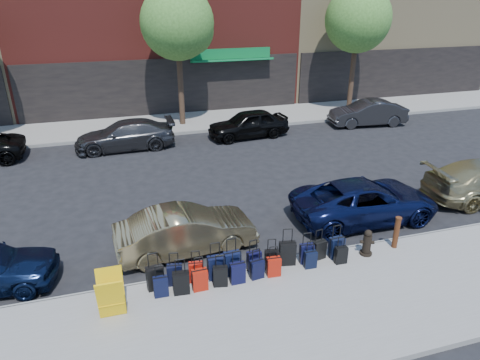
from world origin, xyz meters
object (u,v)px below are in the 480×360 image
object	(u,v)px
car_near_1	(186,231)
car_far_3	(368,113)
tree_right	(360,21)
display_rack	(111,295)
tree_center	(180,25)
car_far_2	(248,124)
car_far_1	(125,135)
suitcase_front_5	(254,261)
fire_hydrant	(367,243)
bollard	(396,232)
car_near_2	(365,201)

from	to	relation	value
car_near_1	car_far_3	bearing A→B (deg)	-56.00
tree_right	display_rack	bearing A→B (deg)	-134.65
tree_center	car_far_2	world-z (taller)	tree_center
car_near_1	car_far_1	distance (m)	9.76
display_rack	car_far_1	size ratio (longest dim) A/B	0.23
tree_center	display_rack	xyz separation A→B (m)	(-4.27, -14.96, -4.73)
suitcase_front_5	car_far_2	xyz separation A→B (m)	(3.41, 11.36, 0.28)
tree_right	fire_hydrant	distance (m)	17.14
tree_right	car_far_3	xyz separation A→B (m)	(-0.54, -2.75, -4.71)
display_rack	car_far_2	xyz separation A→B (m)	(7.10, 12.06, 0.03)
tree_right	car_far_2	bearing A→B (deg)	-159.31
fire_hydrant	bollard	xyz separation A→B (m)	(1.00, 0.09, 0.15)
tree_center	suitcase_front_5	world-z (taller)	tree_center
suitcase_front_5	fire_hydrant	size ratio (longest dim) A/B	1.14
fire_hydrant	car_far_2	bearing A→B (deg)	110.74
car_near_2	car_far_2	xyz separation A→B (m)	(-1.08, 9.47, 0.03)
tree_center	bollard	world-z (taller)	tree_center
suitcase_front_5	fire_hydrant	world-z (taller)	suitcase_front_5
car_far_2	tree_center	bearing A→B (deg)	-140.95
tree_center	fire_hydrant	size ratio (longest dim) A/B	9.25
car_near_1	tree_center	bearing A→B (deg)	-14.76
fire_hydrant	tree_center	bearing A→B (deg)	121.91
tree_center	car_near_2	distance (m)	13.81
bollard	car_far_3	distance (m)	13.19
display_rack	car_near_1	distance (m)	3.19
car_far_2	car_far_3	distance (m)	7.13
fire_hydrant	car_far_3	size ratio (longest dim) A/B	0.18
tree_center	fire_hydrant	xyz separation A→B (m)	(2.71, -14.46, -4.90)
car_far_2	display_rack	bearing A→B (deg)	-35.66
car_far_2	car_far_1	bearing A→B (deg)	-94.92
fire_hydrant	car_far_2	world-z (taller)	car_far_2
tree_right	car_far_2	size ratio (longest dim) A/B	1.74
bollard	car_far_2	bearing A→B (deg)	94.45
tree_right	display_rack	world-z (taller)	tree_right
fire_hydrant	car_near_1	size ratio (longest dim) A/B	0.19
tree_center	display_rack	size ratio (longest dim) A/B	6.74
car_far_1	car_near_2	bearing A→B (deg)	36.87
car_far_1	display_rack	bearing A→B (deg)	-5.01
car_near_2	car_far_3	xyz separation A→B (m)	(6.05, 9.62, 0.03)
car_far_1	car_far_2	size ratio (longest dim) A/B	1.12
car_near_1	car_far_1	size ratio (longest dim) A/B	0.87
car_near_2	car_far_1	world-z (taller)	car_far_1
car_near_1	car_far_3	world-z (taller)	car_far_3
tree_center	car_far_3	bearing A→B (deg)	-15.45
car_near_2	car_far_1	distance (m)	11.95
display_rack	fire_hydrant	bearing A→B (deg)	4.39
tree_center	fire_hydrant	distance (m)	15.51
fire_hydrant	car_near_2	size ratio (longest dim) A/B	0.16
display_rack	car_far_2	world-z (taller)	car_far_2
display_rack	car_near_2	bearing A→B (deg)	17.85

